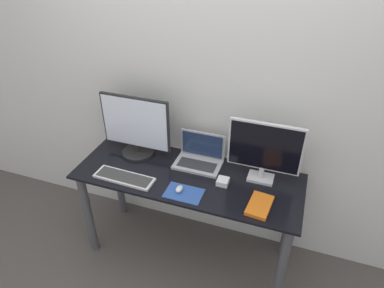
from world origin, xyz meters
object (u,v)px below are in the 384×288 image
at_px(monitor_left, 136,127).
at_px(keyboard, 124,178).
at_px(laptop, 200,156).
at_px(book, 260,205).
at_px(monitor_right, 265,150).
at_px(power_brick, 223,182).
at_px(mouse, 179,189).

height_order(monitor_left, keyboard, monitor_left).
bearing_deg(laptop, book, -32.53).
height_order(monitor_right, laptop, monitor_right).
height_order(book, power_brick, power_brick).
bearing_deg(keyboard, mouse, 0.29).
xyz_separation_m(laptop, mouse, (-0.02, -0.35, -0.03)).
bearing_deg(power_brick, keyboard, -165.17).
height_order(laptop, power_brick, laptop).
xyz_separation_m(monitor_left, monitor_right, (0.93, 0.00, 0.01)).
relative_size(monitor_left, monitor_right, 1.09).
distance_m(monitor_left, book, 1.04).
bearing_deg(power_brick, mouse, -145.38).
xyz_separation_m(monitor_right, book, (0.04, -0.28, -0.23)).
xyz_separation_m(mouse, book, (0.52, 0.03, -0.01)).
bearing_deg(book, keyboard, -177.86).
height_order(monitor_left, monitor_right, monitor_left).
bearing_deg(monitor_right, monitor_left, -179.99).
height_order(laptop, mouse, laptop).
xyz_separation_m(monitor_left, mouse, (0.45, -0.31, -0.20)).
bearing_deg(book, monitor_right, 98.65).
distance_m(monitor_right, mouse, 0.61).
bearing_deg(monitor_left, book, -15.79).
height_order(monitor_right, power_brick, monitor_right).
xyz_separation_m(monitor_right, keyboard, (-0.88, -0.31, -0.23)).
height_order(mouse, book, mouse).
distance_m(mouse, book, 0.52).
bearing_deg(book, monitor_left, 164.21).
bearing_deg(laptop, monitor_left, -175.05).
bearing_deg(mouse, monitor_right, 32.83).
distance_m(laptop, mouse, 0.35).
relative_size(keyboard, book, 1.85).
distance_m(monitor_left, keyboard, 0.38).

